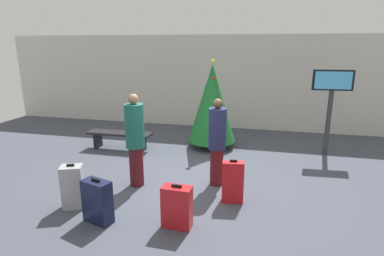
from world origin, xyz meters
name	(u,v)px	position (x,y,z in m)	size (l,w,h in m)	color
ground_plane	(194,183)	(0.00, 0.00, 0.00)	(16.00, 16.00, 0.00)	#424754
back_wall	(225,82)	(0.00, 4.70, 1.54)	(16.00, 0.20, 3.08)	beige
holiday_tree	(212,103)	(-0.05, 2.39, 1.24)	(1.28, 1.28, 2.40)	#4C3319
flight_info_kiosk	(331,96)	(2.94, 2.52, 1.53)	(0.97, 0.15, 2.17)	#333338
waiting_bench	(120,136)	(-2.44, 1.64, 0.37)	(1.76, 0.44, 0.48)	black
traveller_0	(217,141)	(0.47, 0.04, 0.93)	(0.46, 0.46, 1.77)	#4C1419
traveller_1	(135,139)	(-1.10, -0.36, 0.98)	(0.38, 0.38, 1.87)	#4C1419
suitcase_0	(177,207)	(0.11, -1.63, 0.34)	(0.47, 0.26, 0.71)	#B2191E
suitcase_1	(97,201)	(-1.16, -1.78, 0.35)	(0.53, 0.37, 0.75)	#141938
suitcase_2	(73,187)	(-1.81, -1.46, 0.38)	(0.43, 0.39, 0.81)	#9EA0A5
suitcase_3	(233,182)	(0.86, -0.62, 0.39)	(0.40, 0.23, 0.81)	#B2191E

